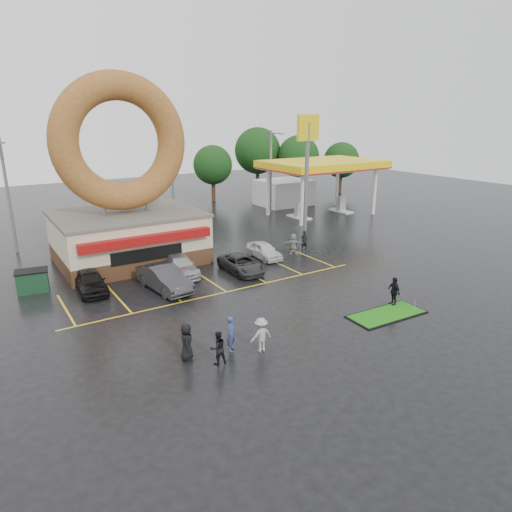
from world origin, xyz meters
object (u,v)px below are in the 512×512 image
streetlight_mid (173,179)px  car_dgrey (164,278)px  putting_green (387,314)px  donut_shop (126,202)px  streetlight_left (8,193)px  dumpster (33,281)px  gas_station (305,178)px  car_silver (180,266)px  car_black (90,281)px  car_grey (241,264)px  person_cameraman (394,291)px  car_white (264,250)px  streetlight_right (271,170)px  shell_sign (307,153)px  person_blue (231,333)px

streetlight_mid → car_dgrey: size_ratio=1.90×
putting_green → donut_shop: bearing=116.9°
streetlight_left → dumpster: 10.74m
gas_station → car_silver: bearing=-148.5°
car_black → car_grey: 9.97m
streetlight_left → person_cameraman: size_ratio=5.26×
gas_station → car_white: size_ratio=3.73×
streetlight_mid → car_grey: streetlight_mid is taller
car_black → car_white: car_black is taller
streetlight_right → shell_sign: bearing=-106.8°
car_silver → car_black: bearing=-173.7°
shell_sign → streetlight_mid: shell_sign is taller
donut_shop → car_silver: size_ratio=3.05×
shell_sign → person_blue: size_ratio=6.19×
car_black → person_cameraman: bearing=-35.5°
shell_sign → car_dgrey: bearing=-159.0°
gas_station → putting_green: (-14.20, -25.28, -3.66)m
shell_sign → car_grey: 13.65m
car_black → dumpster: size_ratio=2.26×
donut_shop → gas_station: (23.00, 7.97, -0.77)m
streetlight_right → dumpster: size_ratio=5.00×
streetlight_right → car_grey: size_ratio=2.10×
gas_station → donut_shop: bearing=-160.9°
gas_station → car_silver: (-21.10, -12.94, -3.06)m
gas_station → person_cameraman: gas_station is taller
streetlight_left → car_white: size_ratio=2.46×
donut_shop → streetlight_mid: 10.59m
donut_shop → person_blue: (-0.37, -16.13, -3.61)m
car_white → car_black: bearing=-176.8°
shell_sign → car_black: (-20.08, -4.00, -6.68)m
streetlight_left → car_dgrey: 16.21m
streetlight_left → car_dgrey: bearing=-63.9°
person_cameraman → dumpster: 21.95m
car_grey → car_white: bearing=32.0°
car_black → car_silver: size_ratio=0.92×
donut_shop → car_dgrey: donut_shop is taller
streetlight_right → person_blue: (-19.37, -25.07, -3.93)m
streetlight_left → putting_green: bearing=-56.9°
car_white → person_cameraman: bearing=-80.6°
car_black → gas_station: bearing=29.3°
car_dgrey → car_white: (8.96, 2.19, -0.16)m
shell_sign → streetlight_right: shell_sign is taller
streetlight_right → car_grey: (-13.29, -15.78, -4.19)m
streetlight_mid → car_black: (-11.08, -12.92, -4.09)m
car_black → car_grey: (9.79, -1.86, -0.10)m
shell_sign → car_grey: shell_sign is taller
donut_shop → car_black: bearing=-129.4°
shell_sign → car_dgrey: (-16.10, -6.19, -6.60)m
car_white → putting_green: size_ratio=0.80×
shell_sign → streetlight_mid: (-9.00, 8.92, -2.60)m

